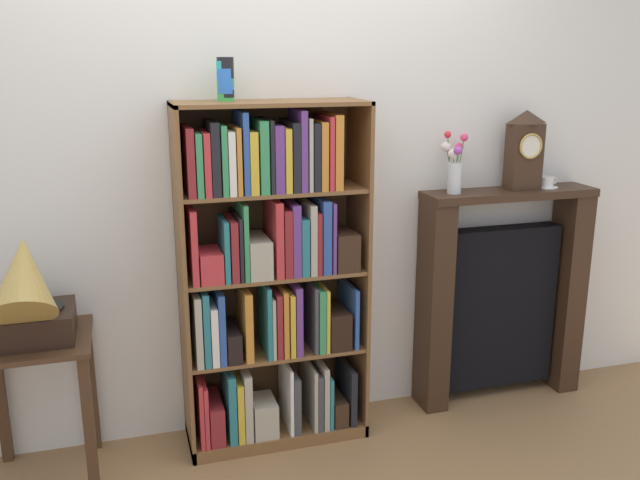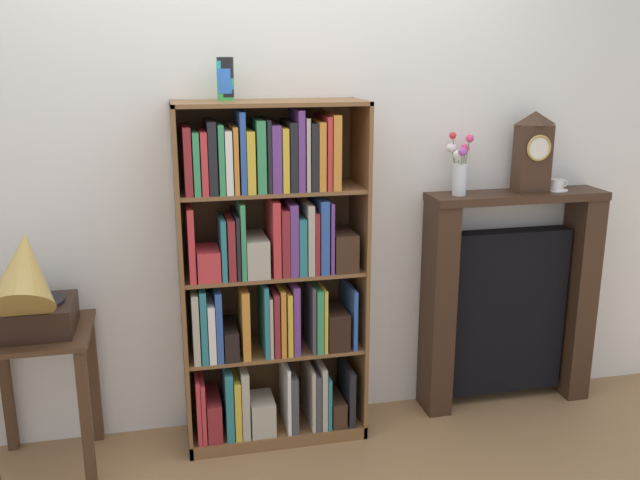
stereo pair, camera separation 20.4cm
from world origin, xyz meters
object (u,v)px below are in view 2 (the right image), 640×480
side_table_left (41,370)px  gramophone (28,288)px  cup_stack (225,79)px  fireplace_mantel (508,301)px  mantel_clock (533,152)px  flower_vase (459,167)px  bookshelf (270,282)px  teacup_with_saucer (556,186)px

side_table_left → gramophone: gramophone is taller
cup_stack → fireplace_mantel: cup_stack is taller
fireplace_mantel → mantel_clock: size_ratio=2.86×
cup_stack → fireplace_mantel: size_ratio=0.16×
mantel_clock → flower_vase: (-0.38, 0.01, -0.06)m
bookshelf → teacup_with_saucer: bearing=2.5°
side_table_left → flower_vase: 2.12m
side_table_left → gramophone: size_ratio=1.27×
cup_stack → fireplace_mantel: (1.43, 0.03, -1.14)m
cup_stack → fireplace_mantel: bearing=1.0°
fireplace_mantel → flower_vase: 0.78m
bookshelf → gramophone: 1.03m
cup_stack → mantel_clock: 1.53m
side_table_left → teacup_with_saucer: bearing=2.7°
bookshelf → side_table_left: bookshelf is taller
gramophone → side_table_left: bearing=90.0°
side_table_left → teacup_with_saucer: size_ratio=5.37×
mantel_clock → side_table_left: bearing=-177.2°
gramophone → flower_vase: flower_vase is taller
fireplace_mantel → flower_vase: (-0.31, -0.01, 0.71)m
cup_stack → mantel_clock: cup_stack is taller
bookshelf → gramophone: bearing=-173.5°
cup_stack → flower_vase: 1.19m
flower_vase → gramophone: bearing=-174.4°
gramophone → fireplace_mantel: gramophone is taller
flower_vase → teacup_with_saucer: (0.52, -0.01, -0.11)m
gramophone → mantel_clock: bearing=4.4°
gramophone → teacup_with_saucer: (2.49, 0.18, 0.29)m
teacup_with_saucer → flower_vase: bearing=178.9°
bookshelf → mantel_clock: 1.43m
cup_stack → teacup_with_saucer: size_ratio=1.50×
side_table_left → gramophone: bearing=-90.0°
cup_stack → gramophone: bearing=-168.6°
mantel_clock → fireplace_mantel: bearing=163.6°
bookshelf → cup_stack: cup_stack is taller
fireplace_mantel → mantel_clock: (0.06, -0.02, 0.78)m
fireplace_mantel → side_table_left: bearing=-176.7°
mantel_clock → flower_vase: bearing=178.2°
side_table_left → flower_vase: size_ratio=2.16×
bookshelf → fireplace_mantel: (1.26, 0.08, -0.22)m
mantel_clock → flower_vase: mantel_clock is taller
gramophone → fireplace_mantel: bearing=5.0°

